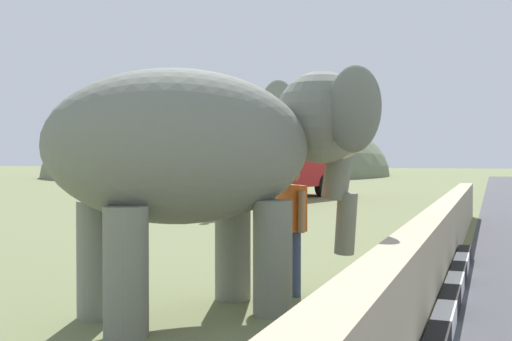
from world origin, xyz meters
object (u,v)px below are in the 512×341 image
at_px(person_handler, 291,222).
at_px(cow_mid, 311,177).
at_px(cow_near, 218,188).
at_px(bus_red, 263,150).
at_px(elephant, 215,150).

xyz_separation_m(person_handler, cow_mid, (20.30, 5.49, -0.06)).
xyz_separation_m(person_handler, cow_near, (9.10, 5.13, -0.06)).
xyz_separation_m(person_handler, bus_red, (17.23, 6.72, 1.16)).
bearing_deg(elephant, cow_near, 24.13).
height_order(elephant, bus_red, bus_red).
height_order(person_handler, cow_near, person_handler).
height_order(person_handler, cow_mid, person_handler).
distance_m(elephant, person_handler, 1.56).
xyz_separation_m(elephant, cow_mid, (21.45, 4.95, -0.96)).
distance_m(elephant, bus_red, 19.40).
bearing_deg(person_handler, elephant, 155.22).
distance_m(person_handler, cow_mid, 21.02).
relative_size(person_handler, cow_mid, 0.89).
bearing_deg(person_handler, cow_near, 29.40).
relative_size(elephant, cow_mid, 2.11).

